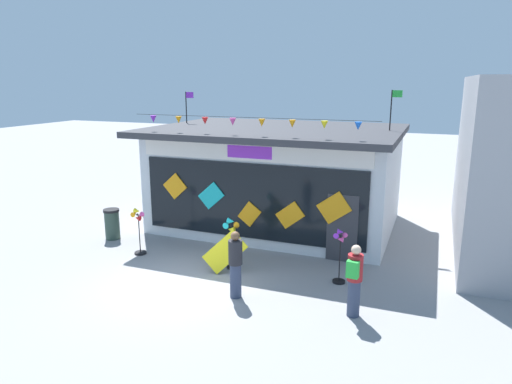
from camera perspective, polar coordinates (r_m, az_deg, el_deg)
name	(u,v)px	position (r m, az deg, el deg)	size (l,w,h in m)	color
ground_plane	(178,283)	(12.55, -9.51, -10.96)	(80.00, 80.00, 0.00)	gray
kite_shop_building	(279,176)	(16.78, 2.82, 1.98)	(8.40, 6.39, 4.88)	silver
wind_spinner_far_left	(138,227)	(14.47, -14.23, -4.17)	(0.38, 0.36, 1.45)	black
wind_spinner_left	(231,235)	(12.96, -3.06, -5.24)	(0.42, 0.32, 1.48)	black
wind_spinner_center_left	(340,252)	(12.26, 10.25, -7.25)	(0.34, 0.33, 1.48)	black
person_near_camera	(354,279)	(10.65, 11.98, -10.43)	(0.34, 0.46, 1.68)	#333D56
person_mid_plaza	(235,264)	(11.33, -2.54, -8.83)	(0.34, 0.34, 1.68)	#333D56
trash_bin	(112,224)	(16.23, -17.24, -3.75)	(0.52, 0.52, 1.02)	#2D4238
display_kite_on_ground	(225,252)	(12.79, -3.83, -7.35)	(0.63, 0.03, 1.15)	yellow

